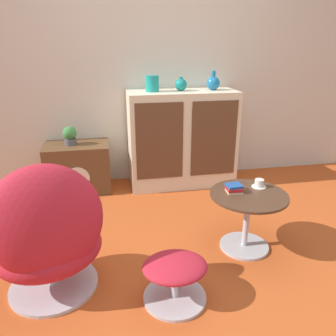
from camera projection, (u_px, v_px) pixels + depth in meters
ground_plane at (190, 262)px, 2.36m from camera, size 12.00×12.00×0.00m
wall_back at (152, 61)px, 3.46m from camera, size 6.40×0.06×2.60m
sideboard at (182, 139)px, 3.54m from camera, size 1.13×0.48×1.02m
tv_console at (79, 167)px, 3.46m from camera, size 0.65×0.44×0.51m
egg_chair at (48, 237)px, 1.93m from camera, size 0.77×0.73×0.89m
ottoman at (175, 273)px, 1.96m from camera, size 0.39×0.39×0.28m
coffee_table at (247, 213)px, 2.43m from camera, size 0.57×0.57×0.45m
vase_leftmost at (152, 83)px, 3.28m from camera, size 0.13×0.13×0.16m
vase_inner_left at (181, 85)px, 3.34m from camera, size 0.12×0.12×0.14m
vase_inner_right at (213, 83)px, 3.39m from camera, size 0.14×0.14×0.19m
potted_plant at (70, 135)px, 3.32m from camera, size 0.14×0.14×0.19m
teacup at (259, 184)px, 2.48m from camera, size 0.11×0.11×0.06m
book_stack at (234, 188)px, 2.40m from camera, size 0.12×0.11×0.06m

